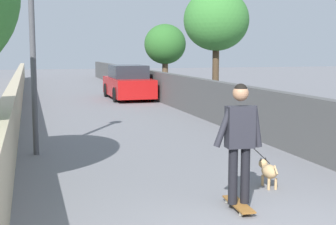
% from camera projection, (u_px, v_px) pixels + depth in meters
% --- Properties ---
extents(ground_plane, '(80.00, 80.00, 0.00)m').
position_uv_depth(ground_plane, '(98.00, 108.00, 18.59)').
color(ground_plane, slate).
extents(wall_left, '(48.00, 0.30, 1.19)m').
position_uv_depth(wall_left, '(15.00, 100.00, 15.79)').
color(wall_left, tan).
rests_on(wall_left, ground).
extents(fence_right, '(48.00, 0.30, 1.27)m').
position_uv_depth(fence_right, '(188.00, 94.00, 17.42)').
color(fence_right, '#4C4C4C').
rests_on(fence_right, ground).
extents(tree_right_near, '(2.50, 2.50, 4.52)m').
position_uv_depth(tree_right_near, '(216.00, 21.00, 18.42)').
color(tree_right_near, '#473523').
rests_on(tree_right_near, ground).
extents(tree_right_far, '(2.07, 2.07, 3.51)m').
position_uv_depth(tree_right_far, '(165.00, 45.00, 24.16)').
color(tree_right_far, brown).
rests_on(tree_right_far, ground).
extents(lamp_post, '(0.36, 0.36, 4.13)m').
position_uv_depth(lamp_post, '(32.00, 19.00, 9.98)').
color(lamp_post, '#4C4C51').
rests_on(lamp_post, ground).
extents(skateboard, '(0.81, 0.25, 0.08)m').
position_uv_depth(skateboard, '(238.00, 204.00, 6.77)').
color(skateboard, brown).
rests_on(skateboard, ground).
extents(person_skateboarder, '(0.24, 0.71, 1.68)m').
position_uv_depth(person_skateboarder, '(240.00, 134.00, 6.64)').
color(person_skateboarder, black).
rests_on(person_skateboarder, skateboard).
extents(dog, '(1.19, 1.05, 1.06)m').
position_uv_depth(dog, '(268.00, 171.00, 7.84)').
color(dog, tan).
rests_on(dog, ground).
extents(car_near, '(4.11, 1.80, 1.54)m').
position_uv_depth(car_near, '(128.00, 83.00, 22.06)').
color(car_near, '#B71414').
rests_on(car_near, ground).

